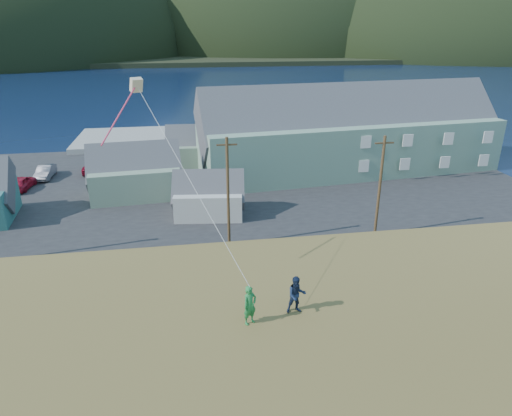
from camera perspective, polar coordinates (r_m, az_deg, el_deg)
The scene contains 15 objects.
ground at distance 36.76m, azimuth -3.94°, elevation -5.93°, with size 900.00×900.00×0.00m, color #0A1638.
grass_strip at distance 34.99m, azimuth -3.62°, elevation -7.37°, with size 110.00×8.00×0.10m, color #4C3D19.
waterfront_lot at distance 52.33m, azimuth -5.72°, elevation 2.80°, with size 72.00×36.00×0.12m, color #28282B.
wharf at distance 74.36m, azimuth -11.60°, elevation 8.57°, with size 26.00×14.00×0.90m, color gray.
far_shore at distance 362.75m, azimuth -9.22°, elevation 19.22°, with size 900.00×320.00×2.00m, color black.
far_hills at distance 314.46m, azimuth -2.26°, elevation 19.26°, with size 760.00×265.00×143.00m.
lodge at distance 57.70m, azimuth 11.63°, elevation 9.36°, with size 37.73×14.18×12.96m.
shed_palegreen_near at distance 49.90m, azimuth -14.88°, elevation 4.29°, with size 10.03×6.79×6.95m.
shed_white at distance 43.54m, azimuth -5.92°, elevation 1.60°, with size 7.24×5.24×5.36m.
shed_palegreen_far at distance 59.62m, azimuth -6.56°, elevation 7.59°, with size 9.83×5.93×6.42m.
utility_poles at distance 36.09m, azimuth -7.76°, elevation 1.65°, with size 31.94×0.24×9.83m.
parked_cars at distance 57.11m, azimuth -15.57°, elevation 4.59°, with size 27.47×12.89×1.53m.
kite_flyer_green at distance 16.51m, azimuth -0.78°, elevation -12.06°, with size 0.55×0.36×1.50m, color #217C3A.
kite_flyer_navy at distance 17.15m, azimuth 5.09°, elevation -10.77°, with size 0.72×0.56×1.48m, color #172440.
kite_rig at distance 19.15m, azimuth -14.85°, elevation 13.84°, with size 2.49×3.12×9.20m.
Camera 1 is at (-2.66, -32.37, 17.21)m, focal length 32.00 mm.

